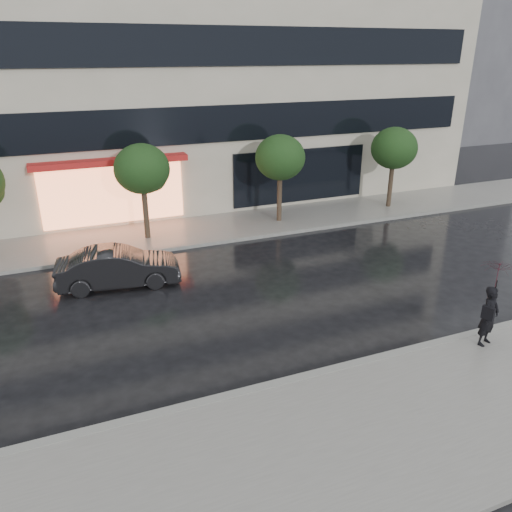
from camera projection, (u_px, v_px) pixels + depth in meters
ground at (332, 347)px, 13.29m from camera, size 120.00×120.00×0.00m
sidewalk_near at (410, 424)px, 10.48m from camera, size 60.00×4.50×0.12m
sidewalk_far at (215, 228)px, 22.05m from camera, size 60.00×3.50×0.12m
curb_near at (352, 366)px, 12.40m from camera, size 60.00×0.25×0.14m
curb_far at (228, 241)px, 20.54m from camera, size 60.00×0.25×0.14m
office_building at (163, 14)px, 25.24m from camera, size 30.00×12.76×18.00m
bg_building_right at (436, 42)px, 43.22m from camera, size 12.00×12.00×16.00m
tree_mid_west at (143, 170)px, 19.74m from camera, size 2.20×2.20×3.99m
tree_mid_east at (281, 159)px, 21.82m from camera, size 2.20×2.20×3.99m
tree_far_east at (395, 150)px, 23.90m from camera, size 2.20×2.20×3.99m
parked_car at (118, 267)px, 16.55m from camera, size 4.15×1.90×1.32m
pedestrian_with_umbrella at (495, 292)px, 12.70m from camera, size 1.17×1.18×2.33m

